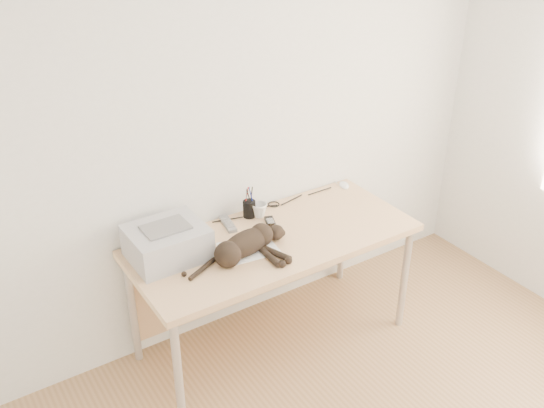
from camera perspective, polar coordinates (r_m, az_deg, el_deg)
wall_back at (r=3.38m, az=-3.17°, el=7.70°), size 3.50×0.00×3.50m
desk at (r=3.48m, az=-0.60°, el=-4.38°), size 1.60×0.70×0.74m
printer at (r=3.19m, az=-9.85°, el=-3.57°), size 0.39×0.33×0.18m
papers at (r=3.24m, az=-2.31°, el=-4.32°), size 0.35×0.28×0.01m
cat at (r=3.16m, az=-2.65°, el=-3.99°), size 0.63×0.30×0.14m
mug at (r=3.53m, az=-1.21°, el=-0.58°), size 0.13×0.13×0.09m
pen_cup at (r=3.52m, az=-2.16°, el=-0.43°), size 0.07×0.07×0.19m
remote_grey at (r=3.46m, az=-4.17°, el=-1.88°), size 0.08×0.19×0.02m
remote_black at (r=3.44m, az=-0.05°, el=-1.97°), size 0.11×0.18×0.02m
mouse at (r=3.91m, az=6.81°, el=1.92°), size 0.10×0.12×0.03m
cable_tangle at (r=3.57m, az=-2.53°, el=-0.86°), size 1.36×0.07×0.01m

